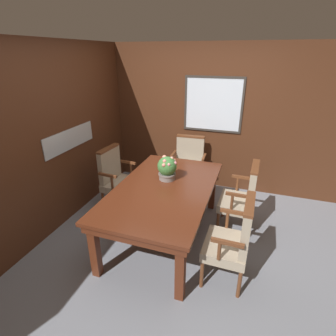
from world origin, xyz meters
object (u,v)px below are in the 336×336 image
(chair_left_far, at_px, (116,176))
(chair_right_far, at_px, (243,196))
(potted_plant, at_px, (167,168))
(chair_right_near, at_px, (234,238))
(chair_head_far, at_px, (189,162))
(dining_table, at_px, (164,193))

(chair_left_far, height_order, chair_right_far, same)
(chair_right_far, height_order, potted_plant, potted_plant)
(chair_left_far, height_order, chair_right_near, same)
(chair_right_far, relative_size, chair_right_near, 1.00)
(chair_left_far, xyz_separation_m, chair_right_near, (1.88, -0.92, 0.00))
(chair_head_far, relative_size, potted_plant, 3.07)
(chair_left_far, bearing_deg, chair_right_far, -85.04)
(chair_right_near, xyz_separation_m, chair_head_far, (-0.96, 1.83, 0.00))
(chair_right_near, xyz_separation_m, potted_plant, (-0.97, 0.70, 0.37))
(chair_right_far, xyz_separation_m, chair_right_near, (-0.02, -0.93, 0.00))
(dining_table, relative_size, chair_head_far, 2.02)
(dining_table, height_order, potted_plant, potted_plant)
(chair_left_far, bearing_deg, dining_table, -111.07)
(dining_table, xyz_separation_m, chair_left_far, (-0.95, 0.46, -0.12))
(dining_table, xyz_separation_m, chair_head_far, (-0.03, 1.36, -0.12))
(dining_table, relative_size, chair_right_near, 2.02)
(potted_plant, bearing_deg, chair_right_near, -35.78)
(dining_table, height_order, chair_right_near, chair_right_near)
(chair_head_far, bearing_deg, dining_table, -91.51)
(dining_table, height_order, chair_head_far, chair_head_far)
(chair_right_far, xyz_separation_m, potted_plant, (-0.99, -0.24, 0.37))
(chair_right_near, bearing_deg, chair_left_far, -115.23)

